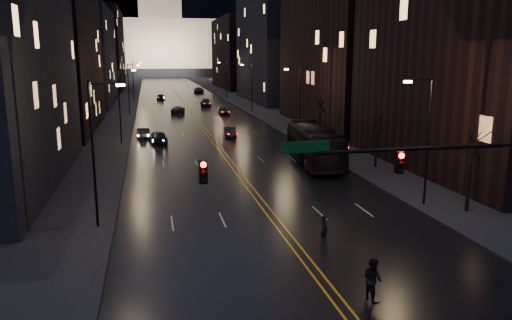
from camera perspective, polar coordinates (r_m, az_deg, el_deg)
ground at (r=24.18m, az=7.71°, el=-13.74°), size 900.00×900.00×0.00m
road at (r=151.01m, az=-9.27°, el=7.78°), size 20.00×320.00×0.02m
sidewalk_left at (r=150.95m, az=-14.63°, el=7.58°), size 8.00×320.00×0.16m
sidewalk_right at (r=152.35m, az=-3.96°, el=7.97°), size 8.00×320.00×0.16m
center_line at (r=151.01m, az=-9.27°, el=7.79°), size 0.62×320.00×0.01m
building_left_mid at (r=75.74m, az=-22.96°, el=13.69°), size 12.00×30.00×28.00m
building_left_far at (r=113.25m, az=-19.26°, el=11.03°), size 12.00×34.00×20.00m
building_left_dist at (r=161.02m, az=-17.26°, el=11.93°), size 12.00×40.00×24.00m
building_right_near at (r=49.58m, az=23.77°, el=12.74°), size 12.00×26.00×24.00m
building_right_mid at (r=116.07m, az=2.23°, el=13.15°), size 12.00×34.00×26.00m
building_right_dist at (r=162.99m, az=-2.04°, el=12.08°), size 12.00×40.00×22.00m
capitol at (r=270.65m, az=-10.77°, el=13.11°), size 90.00×50.00×58.50m
traffic_signal at (r=25.08m, az=20.85°, el=-1.13°), size 17.29×0.45×7.00m
streetlamp_right_near at (r=35.99m, az=18.87°, el=2.73°), size 2.13×0.25×9.00m
streetlamp_left_near at (r=31.09m, az=-17.84°, el=1.43°), size 2.13×0.25×9.00m
streetlamp_right_mid at (r=63.43m, az=4.86°, el=7.02°), size 2.13×0.25×9.00m
streetlamp_left_mid at (r=60.78m, az=-15.18°, el=6.44°), size 2.13×0.25×9.00m
streetlamp_right_far at (r=92.47m, az=-0.60°, el=8.58°), size 2.13×0.25×9.00m
streetlamp_left_far at (r=90.67m, az=-14.25°, el=8.15°), size 2.13×0.25×9.00m
streetlamp_right_dist at (r=121.97m, az=-3.45°, el=9.36°), size 2.13×0.25×9.00m
streetlamp_left_dist at (r=120.62m, az=-13.79°, el=9.02°), size 2.13×0.25×9.00m
tree_right_near at (r=35.63m, az=23.47°, el=1.38°), size 2.40×2.40×6.65m
tree_right_mid at (r=47.56m, az=13.72°, el=4.43°), size 2.40×2.40×6.65m
tree_right_far at (r=62.26m, az=7.33°, el=6.36°), size 2.40×2.40×6.65m
bus at (r=49.06m, az=6.64°, el=1.77°), size 4.56×13.67×3.74m
oncoming_car_a at (r=61.04m, az=-11.15°, el=2.59°), size 2.45×4.88×1.60m
oncoming_car_b at (r=65.26m, az=-12.77°, el=3.03°), size 1.76×4.32×1.39m
oncoming_car_c at (r=92.69m, az=-8.92°, el=5.71°), size 2.89×5.12×1.35m
oncoming_car_d at (r=121.88m, az=-10.81°, el=7.10°), size 2.23×4.81×1.36m
receding_car_a at (r=64.71m, az=-2.96°, el=3.20°), size 1.83×4.15×1.33m
receding_car_b at (r=89.11m, az=-3.67°, el=5.62°), size 1.89×4.35×1.46m
receding_car_c at (r=104.54m, az=-5.76°, el=6.51°), size 2.26×5.13×1.47m
receding_car_d at (r=142.84m, az=-6.56°, el=7.94°), size 2.91×5.77×1.57m
pedestrian_a at (r=28.80m, az=7.79°, el=-7.78°), size 0.50×0.64×1.55m
pedestrian_b at (r=22.64m, az=13.16°, el=-13.12°), size 0.75×1.04×1.93m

